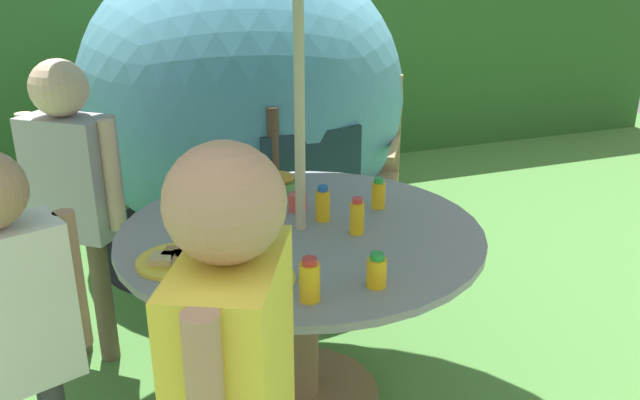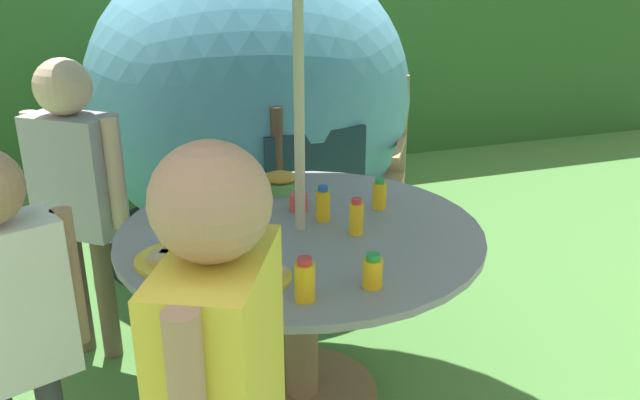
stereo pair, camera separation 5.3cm
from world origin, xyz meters
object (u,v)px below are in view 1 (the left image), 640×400
juice_bottle_near_right (184,201)px  child_in_blue_shirt (269,146)px  wooden_chair (351,158)px  snack_bowl (278,182)px  child_in_yellow_shirt (234,374)px  juice_bottle_center_back (357,217)px  garden_table (301,276)px  juice_bottle_center_front (310,281)px  plate_back_edge (177,260)px  juice_bottle_mid_right (323,204)px  juice_bottle_near_left (378,194)px  plate_far_left (222,224)px  child_in_grey_shirt (72,178)px  child_in_white_shirt (8,309)px  juice_bottle_mid_left (377,271)px  plate_front_edge (263,276)px  dome_tent (244,98)px  cup_near (298,202)px  juice_bottle_far_right (258,189)px

juice_bottle_near_right → child_in_blue_shirt: bearing=50.8°
wooden_chair → snack_bowl: size_ratio=6.39×
snack_bowl → juice_bottle_near_right: juice_bottle_near_right is taller
child_in_yellow_shirt → snack_bowl: size_ratio=8.36×
child_in_yellow_shirt → juice_bottle_center_back: bearing=-11.2°
garden_table → juice_bottle_center_front: bearing=-106.1°
garden_table → plate_back_edge: 0.51m
juice_bottle_mid_right → wooden_chair: bearing=62.1°
juice_bottle_near_left → juice_bottle_center_front: bearing=-130.1°
plate_back_edge → plate_far_left: bearing=50.4°
child_in_grey_shirt → juice_bottle_near_left: size_ratio=10.65×
child_in_white_shirt → juice_bottle_mid_right: 1.08m
snack_bowl → juice_bottle_mid_left: (0.03, -0.87, 0.01)m
snack_bowl → plate_front_edge: size_ratio=0.80×
child_in_yellow_shirt → dome_tent: bearing=11.6°
plate_back_edge → juice_bottle_center_back: size_ratio=1.98×
snack_bowl → cup_near: size_ratio=2.26×
cup_near → dome_tent: bearing=83.5°
child_in_white_shirt → garden_table: bearing=0.0°
child_in_yellow_shirt → juice_bottle_center_back: (0.62, 0.81, -0.07)m
juice_bottle_near_right → juice_bottle_center_back: (0.52, -0.39, 0.01)m
juice_bottle_center_back → child_in_white_shirt: bearing=-168.9°
plate_front_edge → juice_bottle_mid_left: size_ratio=1.89×
juice_bottle_near_right → plate_far_left: bearing=-60.8°
wooden_chair → juice_bottle_near_right: size_ratio=9.51×
child_in_blue_shirt → snack_bowl: bearing=-2.7°
dome_tent → juice_bottle_far_right: (-0.28, -1.32, -0.07)m
child_in_grey_shirt → snack_bowl: 0.80m
juice_bottle_mid_left → child_in_white_shirt: bearing=171.0°
plate_back_edge → child_in_yellow_shirt: bearing=-90.1°
wooden_chair → juice_bottle_near_left: bearing=-77.4°
garden_table → plate_far_left: plate_far_left is taller
dome_tent → wooden_chair: bearing=-49.1°
juice_bottle_center_back → wooden_chair: bearing=67.5°
juice_bottle_far_right → juice_bottle_center_front: juice_bottle_center_front is taller
dome_tent → plate_front_edge: bearing=-109.8°
child_in_yellow_shirt → cup_near: size_ratio=18.88×
child_in_white_shirt → plate_far_left: 0.79m
child_in_blue_shirt → juice_bottle_near_left: 0.84m
dome_tent → child_in_blue_shirt: dome_tent is taller
child_in_grey_shirt → juice_bottle_center_back: 1.14m
juice_bottle_mid_left → cup_near: (-0.02, 0.64, -0.02)m
garden_table → juice_bottle_center_front: juice_bottle_center_front is taller
dome_tent → plate_far_left: dome_tent is taller
dome_tent → cup_near: bearing=-103.5°
child_in_white_shirt → plate_front_edge: child_in_white_shirt is taller
plate_far_left → juice_bottle_mid_right: juice_bottle_mid_right is taller
plate_back_edge → juice_bottle_mid_right: size_ratio=1.97×
snack_bowl → child_in_white_shirt: bearing=-143.0°
child_in_white_shirt → plate_front_edge: bearing=-19.7°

